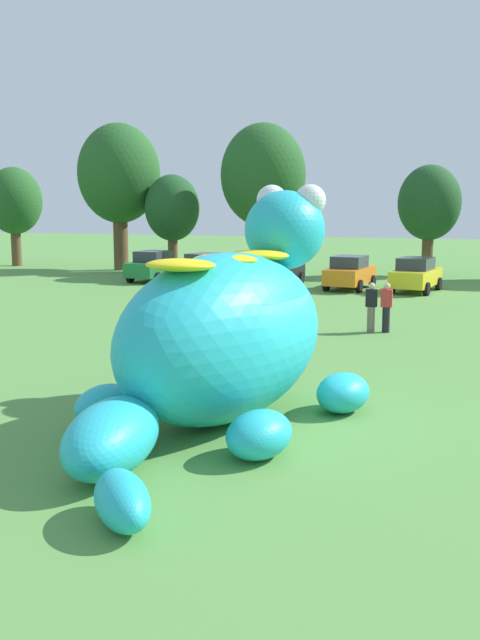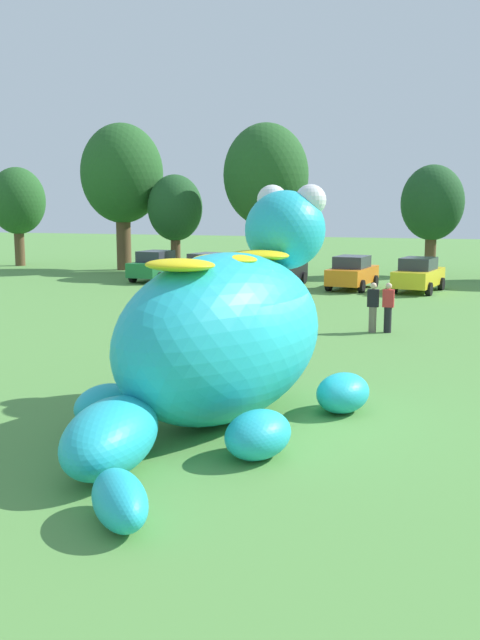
% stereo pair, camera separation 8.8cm
% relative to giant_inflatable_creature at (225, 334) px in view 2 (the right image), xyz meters
% --- Properties ---
extents(ground_plane, '(160.00, 160.00, 0.00)m').
position_rel_giant_inflatable_creature_xyz_m(ground_plane, '(0.89, 0.15, -1.75)').
color(ground_plane, '#568E42').
extents(giant_inflatable_creature, '(5.67, 9.65, 4.80)m').
position_rel_giant_inflatable_creature_xyz_m(giant_inflatable_creature, '(0.00, 0.00, 0.00)').
color(giant_inflatable_creature, '#23B2C6').
rests_on(giant_inflatable_creature, ground).
extents(car_green, '(2.21, 4.23, 1.72)m').
position_rel_giant_inflatable_creature_xyz_m(car_green, '(-12.28, 23.86, -0.90)').
color(car_green, '#1E7238').
rests_on(car_green, ground).
extents(car_red, '(2.54, 4.36, 1.72)m').
position_rel_giant_inflatable_creature_xyz_m(car_red, '(-8.74, 22.89, -0.90)').
color(car_red, red).
rests_on(car_red, ground).
extents(car_black, '(2.24, 4.24, 1.72)m').
position_rel_giant_inflatable_creature_xyz_m(car_black, '(-4.99, 23.82, -0.90)').
color(car_black, black).
rests_on(car_black, ground).
extents(car_orange, '(2.34, 4.29, 1.72)m').
position_rel_giant_inflatable_creature_xyz_m(car_orange, '(-1.04, 23.24, -0.90)').
color(car_orange, orange).
rests_on(car_orange, ground).
extents(car_yellow, '(2.50, 4.34, 1.72)m').
position_rel_giant_inflatable_creature_xyz_m(car_yellow, '(2.27, 23.10, -0.90)').
color(car_yellow, yellow).
rests_on(car_yellow, ground).
extents(tree_far_left, '(3.88, 3.88, 6.88)m').
position_rel_giant_inflatable_creature_xyz_m(tree_far_left, '(-25.75, 30.23, 2.75)').
color(tree_far_left, brown).
rests_on(tree_far_left, ground).
extents(tree_left, '(5.37, 5.37, 9.52)m').
position_rel_giant_inflatable_creature_xyz_m(tree_left, '(-17.23, 29.57, 4.47)').
color(tree_left, brown).
rests_on(tree_left, ground).
extents(tree_mid_left, '(3.49, 3.49, 6.19)m').
position_rel_giant_inflatable_creature_xyz_m(tree_mid_left, '(-13.33, 29.12, 2.29)').
color(tree_mid_left, brown).
rests_on(tree_mid_left, ground).
extents(tree_centre_left, '(5.17, 5.17, 9.17)m').
position_rel_giant_inflatable_creature_xyz_m(tree_centre_left, '(-7.34, 29.12, 4.24)').
color(tree_centre_left, brown).
rests_on(tree_centre_left, ground).
extents(tree_centre, '(3.76, 3.76, 6.67)m').
position_rel_giant_inflatable_creature_xyz_m(tree_centre, '(2.37, 31.62, 2.61)').
color(tree_centre, brown).
rests_on(tree_centre, ground).
extents(spectator_by_cars, '(0.38, 0.26, 1.71)m').
position_rel_giant_inflatable_creature_xyz_m(spectator_by_cars, '(2.08, 11.07, -0.90)').
color(spectator_by_cars, black).
rests_on(spectator_by_cars, ground).
extents(spectator_wandering, '(0.38, 0.26, 1.71)m').
position_rel_giant_inflatable_creature_xyz_m(spectator_wandering, '(1.58, 10.96, -0.90)').
color(spectator_wandering, '#726656').
rests_on(spectator_wandering, ground).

